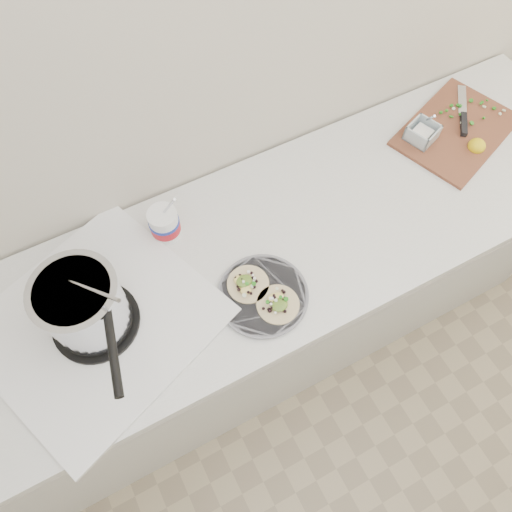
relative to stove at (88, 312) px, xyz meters
name	(u,v)px	position (x,y,z in m)	size (l,w,h in m)	color
counter	(264,297)	(0.55, 0.02, -0.54)	(2.44, 0.66, 0.90)	beige
stove	(88,312)	(0.00, 0.00, 0.00)	(0.76, 0.73, 0.29)	silver
taco_plate	(263,294)	(0.45, -0.14, -0.08)	(0.27, 0.27, 0.04)	slate
tub	(165,222)	(0.29, 0.19, -0.03)	(0.09, 0.09, 0.21)	white
cutboard	(454,128)	(1.35, 0.11, -0.08)	(0.50, 0.42, 0.07)	brown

